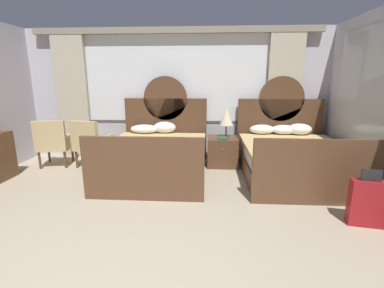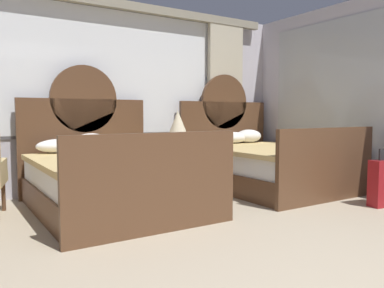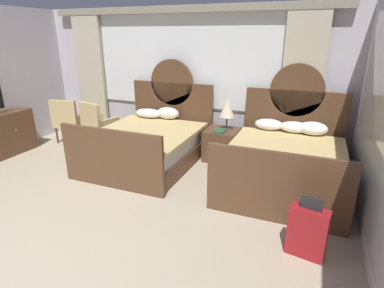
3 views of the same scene
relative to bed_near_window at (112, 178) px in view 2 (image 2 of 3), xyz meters
name	(u,v)px [view 2 (image 2 of 3)]	position (x,y,z in m)	size (l,w,h in m)	color
wall_back_window	(95,89)	(0.21, 1.15, 1.08)	(6.28, 0.22, 2.70)	silver
bed_near_window	(112,178)	(0.00, 0.00, 0.00)	(1.71, 2.16, 1.74)	brown
bed_near_mirror	(265,163)	(2.37, 0.01, 0.00)	(1.71, 2.16, 1.74)	brown
nightstand_between_beds	(175,170)	(1.19, 0.60, -0.08)	(0.58, 0.61, 0.56)	brown
table_lamp_on_nightstand	(178,122)	(1.25, 0.63, 0.61)	(0.27, 0.27, 0.58)	brown
book_on_nightstand	(179,150)	(1.18, 0.48, 0.22)	(0.18, 0.26, 0.03)	#285133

